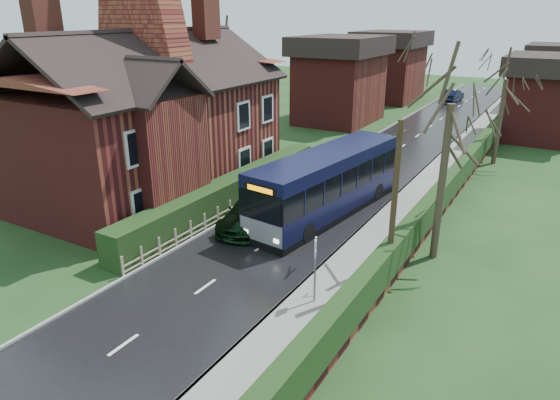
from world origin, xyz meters
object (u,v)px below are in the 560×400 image
Objects in this scene: brick_house at (150,116)px; bus_stop_sign at (315,261)px; car_silver at (295,173)px; bus at (327,184)px; car_green at (253,212)px; telegraph_pole at (394,207)px.

bus_stop_sign is (12.73, -5.77, -2.70)m from brick_house.
brick_house is 14.24m from bus_stop_sign.
bus_stop_sign reaches higher than car_silver.
bus is (9.53, 2.02, -2.79)m from brick_house.
car_silver is 6.46m from car_green.
car_silver is at bearing 92.19° from car_green.
brick_house reaches higher than bus.
bus is 2.19× the size of car_green.
telegraph_pole is at bearing -12.89° from brick_house.
brick_house is at bearing -135.68° from car_silver.
bus_stop_sign is at bearing -109.56° from telegraph_pole.
brick_house is 2.34× the size of telegraph_pole.
brick_house is 1.36× the size of bus.
brick_house reaches higher than telegraph_pole.
brick_house is 8.72m from car_silver.
car_green reaches higher than car_silver.
bus_stop_sign reaches higher than car_green.
car_silver is 12.97m from bus_stop_sign.
car_silver is 1.62× the size of bus_stop_sign.
car_silver is 12.38m from telegraph_pole.
car_silver is at bearing 99.18° from bus_stop_sign.
brick_house reaches higher than bus_stop_sign.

